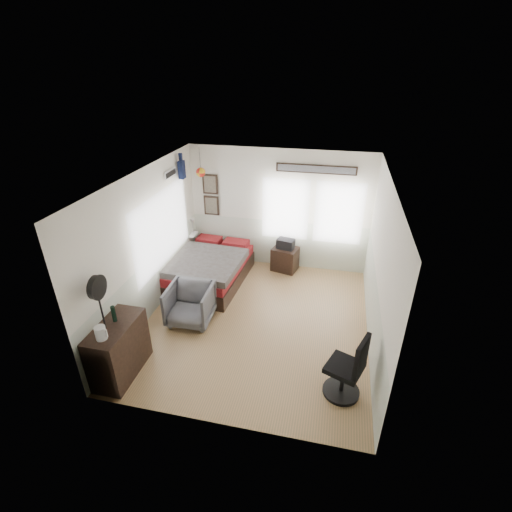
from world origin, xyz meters
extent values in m
cube|color=#93774D|center=(0.00, 0.00, -0.01)|extent=(4.00, 4.50, 0.01)
cube|color=silver|center=(0.00, 2.25, 1.35)|extent=(4.00, 0.02, 2.70)
cube|color=silver|center=(0.00, -2.25, 1.35)|extent=(4.00, 0.02, 2.70)
cube|color=silver|center=(-2.00, 0.00, 1.35)|extent=(0.02, 4.50, 2.70)
cube|color=silver|center=(2.00, 0.00, 1.35)|extent=(0.02, 4.50, 2.70)
cube|color=white|center=(0.00, 0.00, 2.70)|extent=(4.00, 4.50, 0.02)
cube|color=beige|center=(0.00, 2.24, 0.55)|extent=(4.00, 0.01, 1.10)
cube|color=beige|center=(-1.99, 0.00, 0.55)|extent=(0.01, 4.50, 1.10)
cube|color=beige|center=(1.99, 0.00, 0.55)|extent=(0.01, 4.50, 1.10)
cube|color=silver|center=(-1.96, 0.55, 1.45)|extent=(0.03, 2.20, 1.35)
cube|color=silver|center=(0.15, 2.21, 1.40)|extent=(0.95, 0.03, 1.30)
cube|color=silver|center=(1.30, 2.21, 1.40)|extent=(0.95, 0.03, 1.30)
cube|color=black|center=(-1.55, 2.21, 1.35)|extent=(0.35, 0.03, 0.45)
cube|color=black|center=(-1.55, 2.21, 1.85)|extent=(0.35, 0.03, 0.45)
cube|color=#7F7259|center=(-1.55, 2.20, 1.35)|extent=(0.27, 0.01, 0.37)
cube|color=#7F7259|center=(-1.55, 2.20, 1.85)|extent=(0.27, 0.01, 0.37)
cube|color=black|center=(0.75, 2.21, 2.32)|extent=(1.65, 0.03, 0.18)
cube|color=gray|center=(0.75, 2.20, 2.32)|extent=(1.58, 0.01, 0.13)
cube|color=white|center=(-1.97, 1.15, 2.35)|extent=(0.02, 0.48, 0.14)
sphere|color=red|center=(-1.65, 1.95, 2.18)|extent=(0.20, 0.20, 0.20)
cube|color=black|center=(-1.30, 1.17, 0.16)|extent=(1.55, 2.11, 0.32)
cube|color=maroon|center=(-1.30, 1.17, 0.41)|extent=(1.50, 2.07, 0.18)
cube|color=#5E5D5A|center=(-1.30, 0.94, 0.57)|extent=(1.57, 1.56, 0.14)
cube|color=maroon|center=(-1.63, 1.97, 0.57)|extent=(0.58, 0.38, 0.14)
cube|color=maroon|center=(-0.97, 1.97, 0.57)|extent=(0.58, 0.38, 0.14)
cube|color=black|center=(-1.74, -1.68, 0.45)|extent=(0.48, 1.00, 0.90)
imported|color=#5B5C61|center=(-1.18, -0.24, 0.36)|extent=(0.80, 0.82, 0.73)
cube|color=black|center=(0.21, 2.03, 0.27)|extent=(0.63, 0.55, 0.55)
cylinder|color=black|center=(1.56, -1.36, 0.03)|extent=(0.53, 0.53, 0.05)
cylinder|color=black|center=(1.56, -1.36, 0.26)|extent=(0.06, 0.06, 0.41)
cube|color=black|center=(1.56, -1.36, 0.49)|extent=(0.61, 0.61, 0.08)
cube|color=black|center=(1.75, -1.43, 0.80)|extent=(0.22, 0.42, 0.53)
cylinder|color=silver|center=(-1.74, -1.97, 1.00)|extent=(0.15, 0.15, 0.20)
cube|color=silver|center=(-1.65, -1.97, 1.01)|extent=(0.02, 0.02, 0.12)
cylinder|color=black|center=(-1.78, -1.58, 1.03)|extent=(0.06, 0.06, 0.25)
cylinder|color=black|center=(-1.82, -1.75, 1.23)|extent=(0.03, 0.03, 0.67)
cylinder|color=black|center=(-1.82, -1.75, 1.59)|extent=(0.08, 0.34, 0.33)
cylinder|color=black|center=(-1.78, -1.75, 1.59)|extent=(0.04, 0.36, 0.35)
cube|color=black|center=(0.21, 2.03, 0.66)|extent=(0.42, 0.32, 0.22)
camera|label=1|loc=(1.20, -5.38, 4.28)|focal=26.00mm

